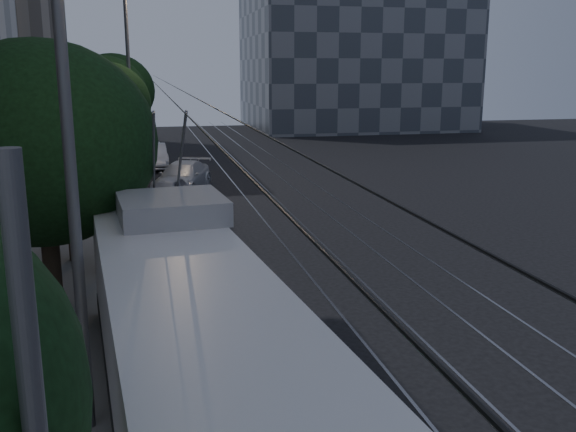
% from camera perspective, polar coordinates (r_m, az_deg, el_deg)
% --- Properties ---
extents(ground, '(120.00, 120.00, 0.00)m').
position_cam_1_polar(ground, '(15.66, 5.69, -11.18)').
color(ground, black).
rests_on(ground, ground).
extents(sidewalk, '(5.00, 90.00, 0.15)m').
position_cam_1_polar(sidewalk, '(34.25, -17.32, 1.77)').
color(sidewalk, gray).
rests_on(sidewalk, ground).
extents(tram_rails, '(4.52, 90.00, 0.02)m').
position_cam_1_polar(tram_rails, '(34.87, -0.72, 2.44)').
color(tram_rails, gray).
rests_on(tram_rails, ground).
extents(overhead_wires, '(2.23, 90.00, 6.00)m').
position_cam_1_polar(overhead_wires, '(33.66, -13.40, 7.66)').
color(overhead_wires, black).
rests_on(overhead_wires, ground).
extents(building_distant_right, '(22.00, 18.00, 24.00)m').
position_cam_1_polar(building_distant_right, '(72.38, 5.80, 17.38)').
color(building_distant_right, '#3C434D').
rests_on(building_distant_right, ground).
extents(trolleybus, '(3.81, 12.61, 5.63)m').
position_cam_1_polar(trolleybus, '(11.72, -9.30, -10.67)').
color(trolleybus, silver).
rests_on(trolleybus, ground).
extents(pickup_silver, '(4.62, 6.44, 1.63)m').
position_cam_1_polar(pickup_silver, '(22.40, -10.62, -1.66)').
color(pickup_silver, '#929599').
rests_on(pickup_silver, ground).
extents(car_white_a, '(2.91, 4.14, 1.31)m').
position_cam_1_polar(car_white_a, '(31.17, -10.75, 2.15)').
color(car_white_a, '#B0B0B5').
rests_on(car_white_a, ground).
extents(car_white_b, '(3.87, 5.74, 1.54)m').
position_cam_1_polar(car_white_b, '(34.44, -9.37, 3.43)').
color(car_white_b, silver).
rests_on(car_white_b, ground).
extents(car_white_c, '(1.88, 4.86, 1.58)m').
position_cam_1_polar(car_white_c, '(42.90, -11.90, 5.22)').
color(car_white_c, silver).
rests_on(car_white_c, ground).
extents(car_white_d, '(2.12, 4.42, 1.45)m').
position_cam_1_polar(car_white_d, '(46.12, -11.87, 5.66)').
color(car_white_d, '#AEADB2').
rests_on(car_white_d, ground).
extents(tree_1, '(5.49, 5.49, 7.11)m').
position_cam_1_polar(tree_1, '(16.50, -21.06, 5.99)').
color(tree_1, black).
rests_on(tree_1, ground).
extents(tree_2, '(4.22, 4.22, 6.38)m').
position_cam_1_polar(tree_2, '(21.86, -19.08, 7.19)').
color(tree_2, black).
rests_on(tree_2, ground).
extents(tree_3, '(4.77, 4.77, 6.77)m').
position_cam_1_polar(tree_3, '(34.74, -16.03, 9.55)').
color(tree_3, black).
rests_on(tree_3, ground).
extents(tree_4, '(5.46, 5.46, 7.22)m').
position_cam_1_polar(tree_4, '(43.05, -16.04, 10.31)').
color(tree_4, black).
rests_on(tree_4, ground).
extents(tree_5, '(5.70, 5.70, 7.42)m').
position_cam_1_polar(tree_5, '(46.86, -15.28, 10.66)').
color(tree_5, black).
rests_on(tree_5, ground).
extents(streetlamp_near, '(2.19, 0.44, 8.88)m').
position_cam_1_polar(streetlamp_near, '(10.96, -16.92, 7.29)').
color(streetlamp_near, '#5B5B5E').
rests_on(streetlamp_near, ground).
extents(streetlamp_far, '(2.72, 0.44, 11.43)m').
position_cam_1_polar(streetlamp_far, '(36.06, -13.32, 13.31)').
color(streetlamp_far, '#5B5B5E').
rests_on(streetlamp_far, ground).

